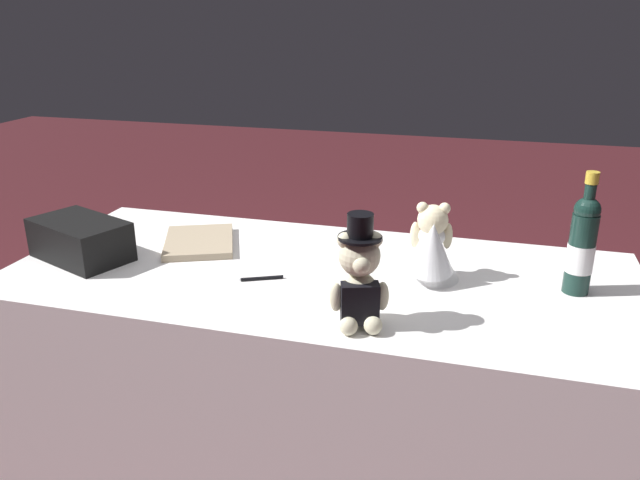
# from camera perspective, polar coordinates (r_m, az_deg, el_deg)

# --- Properties ---
(ground_plane) EXTENTS (12.00, 12.00, 0.00)m
(ground_plane) POSITION_cam_1_polar(r_m,az_deg,el_deg) (2.22, -0.00, -20.65)
(ground_plane) COLOR #47191E
(reception_table) EXTENTS (1.82, 0.81, 0.73)m
(reception_table) POSITION_cam_1_polar(r_m,az_deg,el_deg) (2.00, -0.00, -12.67)
(reception_table) COLOR white
(reception_table) RESTS_ON ground_plane
(teddy_bear_groom) EXTENTS (0.14, 0.14, 0.28)m
(teddy_bear_groom) POSITION_cam_1_polar(r_m,az_deg,el_deg) (1.48, 3.61, -3.71)
(teddy_bear_groom) COLOR beige
(teddy_bear_groom) RESTS_ON reception_table
(teddy_bear_bride) EXTENTS (0.17, 0.21, 0.22)m
(teddy_bear_bride) POSITION_cam_1_polar(r_m,az_deg,el_deg) (1.77, 10.14, -0.72)
(teddy_bear_bride) COLOR white
(teddy_bear_bride) RESTS_ON reception_table
(champagne_bottle) EXTENTS (0.07, 0.07, 0.33)m
(champagne_bottle) POSITION_cam_1_polar(r_m,az_deg,el_deg) (1.78, 22.84, -0.32)
(champagne_bottle) COLOR #152F28
(champagne_bottle) RESTS_ON reception_table
(signing_pen) EXTENTS (0.12, 0.06, 0.01)m
(signing_pen) POSITION_cam_1_polar(r_m,az_deg,el_deg) (1.78, -5.50, -3.51)
(signing_pen) COLOR black
(signing_pen) RESTS_ON reception_table
(gift_case_black) EXTENTS (0.35, 0.28, 0.12)m
(gift_case_black) POSITION_cam_1_polar(r_m,az_deg,el_deg) (2.04, -21.04, 0.04)
(gift_case_black) COLOR black
(gift_case_black) RESTS_ON reception_table
(guestbook) EXTENTS (0.31, 0.34, 0.02)m
(guestbook) POSITION_cam_1_polar(r_m,az_deg,el_deg) (2.06, -10.99, -0.17)
(guestbook) COLOR tan
(guestbook) RESTS_ON reception_table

